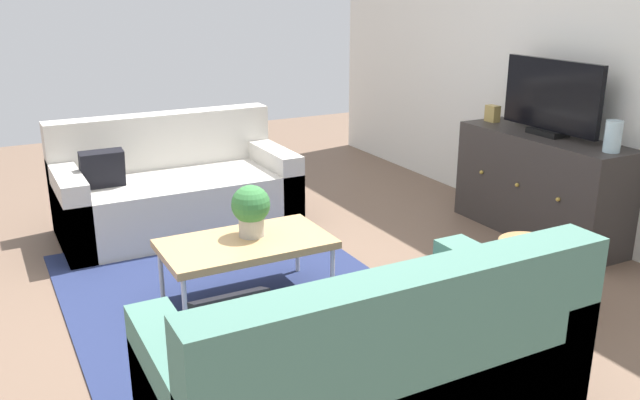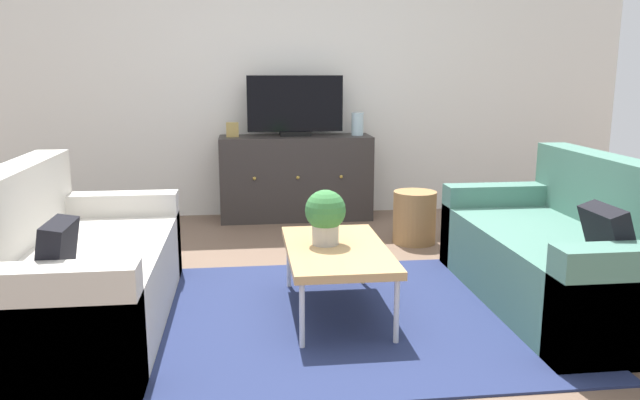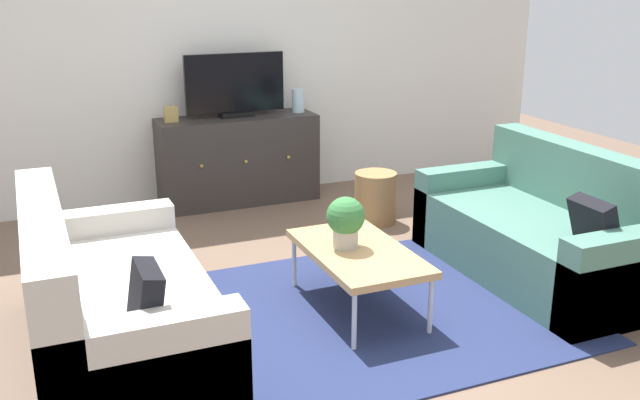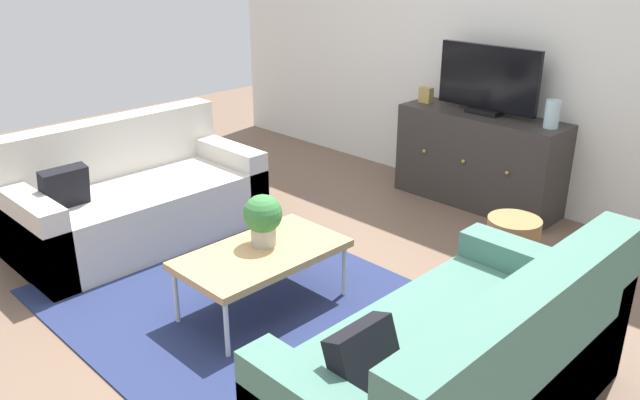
# 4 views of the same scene
# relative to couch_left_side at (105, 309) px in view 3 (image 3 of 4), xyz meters

# --- Properties ---
(ground_plane) EXTENTS (10.00, 10.00, 0.00)m
(ground_plane) POSITION_rel_couch_left_side_xyz_m (1.44, 0.10, -0.28)
(ground_plane) COLOR brown
(wall_back) EXTENTS (6.40, 0.12, 2.70)m
(wall_back) POSITION_rel_couch_left_side_xyz_m (1.44, 2.65, 1.07)
(wall_back) COLOR silver
(wall_back) RESTS_ON ground_plane
(area_rug) EXTENTS (2.50, 1.90, 0.01)m
(area_rug) POSITION_rel_couch_left_side_xyz_m (1.44, -0.05, -0.28)
(area_rug) COLOR navy
(area_rug) RESTS_ON ground_plane
(couch_left_side) EXTENTS (0.88, 1.74, 0.85)m
(couch_left_side) POSITION_rel_couch_left_side_xyz_m (0.00, 0.00, 0.00)
(couch_left_side) COLOR beige
(couch_left_side) RESTS_ON ground_plane
(couch_right_side) EXTENTS (0.88, 1.74, 0.85)m
(couch_right_side) POSITION_rel_couch_left_side_xyz_m (2.87, 0.00, 0.00)
(couch_right_side) COLOR #4C7A6B
(couch_right_side) RESTS_ON ground_plane
(coffee_table) EXTENTS (0.55, 0.98, 0.39)m
(coffee_table) POSITION_rel_couch_left_side_xyz_m (1.47, 0.01, 0.08)
(coffee_table) COLOR tan
(coffee_table) RESTS_ON ground_plane
(potted_plant) EXTENTS (0.23, 0.23, 0.31)m
(potted_plant) POSITION_rel_couch_left_side_xyz_m (1.41, 0.07, 0.28)
(potted_plant) COLOR #B7B2A8
(potted_plant) RESTS_ON coffee_table
(tv_console) EXTENTS (1.38, 0.47, 0.77)m
(tv_console) POSITION_rel_couch_left_side_xyz_m (1.44, 2.37, 0.10)
(tv_console) COLOR #332D2B
(tv_console) RESTS_ON ground_plane
(flat_screen_tv) EXTENTS (0.87, 0.16, 0.54)m
(flat_screen_tv) POSITION_rel_couch_left_side_xyz_m (1.44, 2.39, 0.75)
(flat_screen_tv) COLOR black
(flat_screen_tv) RESTS_ON tv_console
(glass_vase) EXTENTS (0.11, 0.11, 0.21)m
(glass_vase) POSITION_rel_couch_left_side_xyz_m (2.01, 2.37, 0.59)
(glass_vase) COLOR silver
(glass_vase) RESTS_ON tv_console
(mantel_clock) EXTENTS (0.11, 0.07, 0.13)m
(mantel_clock) POSITION_rel_couch_left_side_xyz_m (0.87, 2.37, 0.55)
(mantel_clock) COLOR tan
(mantel_clock) RESTS_ON tv_console
(wicker_basket) EXTENTS (0.34, 0.34, 0.42)m
(wicker_basket) POSITION_rel_couch_left_side_xyz_m (2.30, 1.41, -0.08)
(wicker_basket) COLOR #9E7547
(wicker_basket) RESTS_ON ground_plane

